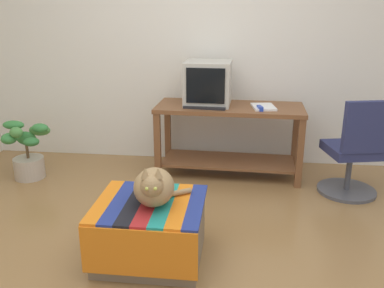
% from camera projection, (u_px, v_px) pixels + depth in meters
% --- Properties ---
extents(ground_plane, '(14.00, 14.00, 0.00)m').
position_uv_depth(ground_plane, '(170.00, 262.00, 2.75)').
color(ground_plane, olive).
extents(back_wall, '(8.00, 0.10, 2.60)m').
position_uv_depth(back_wall, '(201.00, 39.00, 4.27)').
color(back_wall, silver).
rests_on(back_wall, ground_plane).
extents(desk, '(1.44, 0.61, 0.70)m').
position_uv_depth(desk, '(229.00, 128.00, 4.07)').
color(desk, brown).
rests_on(desk, ground_plane).
extents(tv_monitor, '(0.45, 0.46, 0.42)m').
position_uv_depth(tv_monitor, '(208.00, 83.00, 4.01)').
color(tv_monitor, '#BCB7A8').
rests_on(tv_monitor, desk).
extents(keyboard, '(0.41, 0.19, 0.02)m').
position_uv_depth(keyboard, '(205.00, 107.00, 3.91)').
color(keyboard, black).
rests_on(keyboard, desk).
extents(book, '(0.24, 0.30, 0.02)m').
position_uv_depth(book, '(263.00, 107.00, 3.91)').
color(book, white).
rests_on(book, desk).
extents(ottoman_with_blanket, '(0.71, 0.65, 0.41)m').
position_uv_depth(ottoman_with_blanket, '(150.00, 230.00, 2.74)').
color(ottoman_with_blanket, '#7A664C').
rests_on(ottoman_with_blanket, ground_plane).
extents(cat, '(0.37, 0.40, 0.30)m').
position_uv_depth(cat, '(154.00, 187.00, 2.62)').
color(cat, '#9E7A4C').
rests_on(cat, ottoman_with_blanket).
extents(potted_plant, '(0.48, 0.34, 0.56)m').
position_uv_depth(potted_plant, '(27.00, 153.00, 4.04)').
color(potted_plant, '#B7A893').
rests_on(potted_plant, ground_plane).
extents(office_chair, '(0.52, 0.52, 0.89)m').
position_uv_depth(office_chair, '(354.00, 154.00, 3.62)').
color(office_chair, '#4C4C51').
rests_on(office_chair, ground_plane).
extents(stapler, '(0.06, 0.12, 0.04)m').
position_uv_depth(stapler, '(260.00, 108.00, 3.82)').
color(stapler, '#2342B7').
rests_on(stapler, desk).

